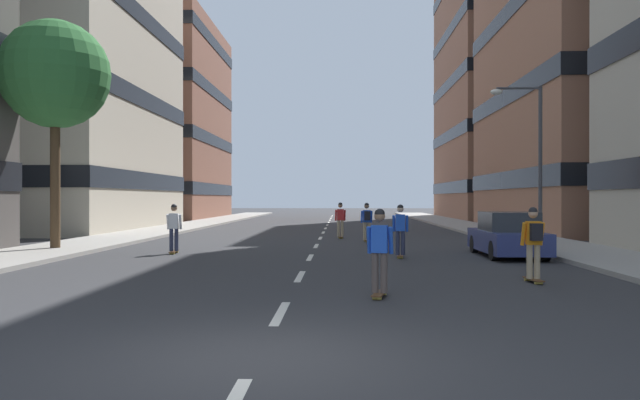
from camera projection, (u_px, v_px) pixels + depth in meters
ground_plane at (324, 232)px, 36.44m from camera, size 172.78×172.78×0.00m
sidewalk_left at (178, 227)px, 40.37m from camera, size 3.46×79.19×0.14m
sidewalk_right at (475, 228)px, 39.70m from camera, size 3.46×79.19×0.14m
lane_markings at (325, 230)px, 38.14m from camera, size 0.16×67.20×0.01m
building_left_mid at (39, 28)px, 39.55m from camera, size 14.14×18.08×25.59m
building_left_far at (144, 121)px, 60.65m from camera, size 14.14×18.41×18.97m
building_right_far at (522, 63)px, 59.35m from camera, size 14.14×18.63×29.87m
parked_car_near at (508, 236)px, 20.95m from camera, size 1.82×4.40×1.52m
street_tree_near at (55, 75)px, 23.00m from camera, size 4.01×4.01×8.47m
streetlamp_right at (531, 146)px, 25.54m from camera, size 2.13×0.30×6.50m
skater_0 at (174, 226)px, 22.11m from camera, size 0.54×0.91×1.78m
skater_1 at (340, 218)px, 30.51m from camera, size 0.55×0.91×1.78m
skater_2 at (534, 240)px, 14.49m from camera, size 0.55×0.91×1.78m
skater_3 at (400, 228)px, 20.58m from camera, size 0.55×0.92×1.78m
skater_4 at (367, 220)px, 27.98m from camera, size 0.55×0.92×1.78m
skater_5 at (380, 248)px, 12.36m from camera, size 0.57×0.92×1.78m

